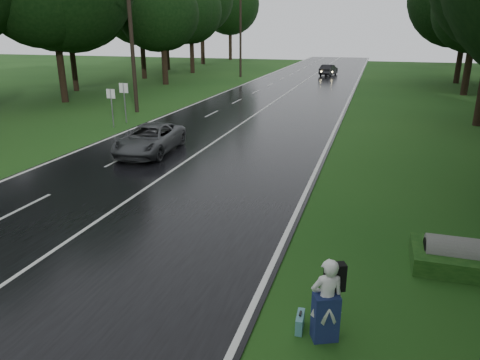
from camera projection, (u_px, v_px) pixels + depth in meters
The scene contains 18 objects.
ground at pixel (61, 247), 12.13m from camera, with size 160.00×160.00×0.00m, color #1E4815.
road at pixel (253, 116), 30.23m from camera, with size 12.00×140.00×0.04m, color black.
lane_center at pixel (253, 116), 30.22m from camera, with size 0.12×140.00×0.01m, color silver.
grey_car at pixel (150, 139), 21.12m from camera, with size 2.20×4.78×1.33m, color #46494B.
far_car at pixel (329, 70), 56.82m from camera, with size 1.44×4.12×1.36m, color black.
hitchhiker at pixel (327, 302), 8.32m from camera, with size 0.74×0.72×1.73m.
suitcase at pixel (300, 322), 8.77m from camera, with size 0.14×0.48×0.34m, color teal.
culvert at pixel (456, 267), 11.14m from camera, with size 0.80×0.80×1.60m, color slate.
utility_pole_mid at pixel (137, 112), 31.95m from camera, with size 1.80×0.28×9.54m, color black, non-canonical shape.
utility_pole_far at pixel (240, 77), 55.36m from camera, with size 1.80×0.28×10.45m, color black, non-canonical shape.
road_sign_a at pixel (114, 127), 26.94m from camera, with size 0.56×0.10×2.32m, color white, non-canonical shape.
road_sign_b at pixel (127, 123), 28.27m from camera, with size 0.60×0.10×2.50m, color white, non-canonical shape.
tree_left_d at pixel (65, 102), 36.31m from camera, with size 10.17×10.17×15.89m, color black, non-canonical shape.
tree_left_e at pixel (166, 84), 47.96m from camera, with size 8.37×8.37×13.08m, color black, non-canonical shape.
tree_left_f at pixel (193, 73), 60.48m from camera, with size 9.22×9.22×14.40m, color black, non-canonical shape.
tree_right_d at pixel (477, 125), 27.51m from camera, with size 10.14×10.14×15.84m, color black, non-canonical shape.
tree_right_e at pixel (463, 95), 40.21m from camera, with size 8.68×8.68×13.56m, color black, non-canonical shape.
tree_right_f at pixel (456, 83), 49.02m from camera, with size 9.77×9.77×15.26m, color black, non-canonical shape.
Camera 1 is at (7.89, -8.97, 5.69)m, focal length 33.04 mm.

